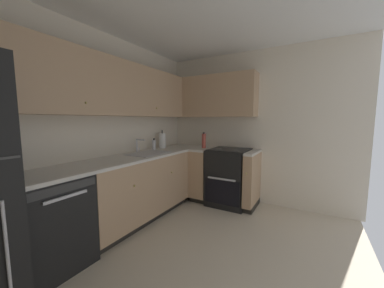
{
  "coord_description": "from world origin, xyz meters",
  "views": [
    {
      "loc": [
        -1.71,
        -0.89,
        1.37
      ],
      "look_at": [
        0.96,
        0.64,
        1.03
      ],
      "focal_mm": 20.15,
      "sensor_mm": 36.0,
      "label": 1
    }
  ],
  "objects": [
    {
      "name": "countertop_right",
      "position": [
        1.56,
        0.46,
        0.88
      ],
      "size": [
        0.6,
        1.04,
        0.03
      ],
      "color": "beige",
      "rests_on": "lower_cabinets_right"
    },
    {
      "name": "faucet",
      "position": [
        0.63,
        1.37,
        1.02
      ],
      "size": [
        0.07,
        0.16,
        0.2
      ],
      "color": "silver",
      "rests_on": "countertop_back"
    },
    {
      "name": "countertop_back",
      "position": [
        0.41,
        1.19,
        0.88
      ],
      "size": [
        2.89,
        0.6,
        0.03
      ],
      "primitive_type": "cube",
      "color": "beige",
      "rests_on": "lower_cabinets_back"
    },
    {
      "name": "oven_range",
      "position": [
        1.58,
        0.29,
        0.46
      ],
      "size": [
        0.68,
        0.62,
        1.05
      ],
      "color": "black",
      "rests_on": "ground_plane"
    },
    {
      "name": "upper_cabinets_back",
      "position": [
        0.25,
        1.33,
        1.77
      ],
      "size": [
        2.57,
        0.34,
        0.68
      ],
      "color": "tan"
    },
    {
      "name": "wall_back",
      "position": [
        0.0,
        1.52,
        1.24
      ],
      "size": [
        3.82,
        0.05,
        2.47
      ],
      "primitive_type": "cube",
      "color": "beige",
      "rests_on": "ground_plane"
    },
    {
      "name": "sink",
      "position": [
        0.62,
        1.16,
        0.86
      ],
      "size": [
        0.58,
        0.4,
        0.1
      ],
      "color": "#B7B7BC",
      "rests_on": "countertop_back"
    },
    {
      "name": "lower_cabinets_back",
      "position": [
        0.42,
        1.2,
        0.43
      ],
      "size": [
        1.69,
        0.62,
        0.86
      ],
      "color": "tan",
      "rests_on": "ground_plane"
    },
    {
      "name": "wall_right",
      "position": [
        1.88,
        0.0,
        1.24
      ],
      "size": [
        0.05,
        3.09,
        2.47
      ],
      "primitive_type": "cube",
      "color": "beige",
      "rests_on": "ground_plane"
    },
    {
      "name": "upper_cabinets_right",
      "position": [
        1.7,
        0.71,
        1.77
      ],
      "size": [
        0.32,
        1.56,
        0.68
      ],
      "color": "tan"
    },
    {
      "name": "paper_towel_roll",
      "position": [
        1.19,
        1.35,
        1.02
      ],
      "size": [
        0.11,
        0.11,
        0.31
      ],
      "color": "white",
      "rests_on": "countertop_back"
    },
    {
      "name": "lower_cabinets_right",
      "position": [
        1.56,
        0.46,
        0.43
      ],
      "size": [
        0.62,
        1.04,
        0.86
      ],
      "color": "tan",
      "rests_on": "ground_plane"
    },
    {
      "name": "dishwasher",
      "position": [
        -0.73,
        1.19,
        0.43
      ],
      "size": [
        0.6,
        0.63,
        0.86
      ],
      "color": "black",
      "rests_on": "ground_plane"
    },
    {
      "name": "oil_bottle",
      "position": [
        1.56,
        0.75,
        1.02
      ],
      "size": [
        0.07,
        0.07,
        0.27
      ],
      "color": "#BF4C3F",
      "rests_on": "countertop_right"
    },
    {
      "name": "soap_bottle",
      "position": [
        0.99,
        1.37,
        0.98
      ],
      "size": [
        0.06,
        0.06,
        0.18
      ],
      "color": "silver",
      "rests_on": "countertop_back"
    },
    {
      "name": "ground_plane",
      "position": [
        0.0,
        0.0,
        -0.01
      ],
      "size": [
        3.72,
        2.99,
        0.02
      ],
      "primitive_type": "cube",
      "color": "beige"
    }
  ]
}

